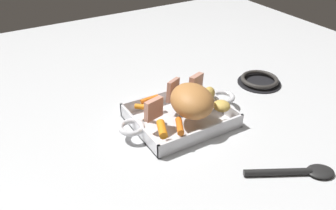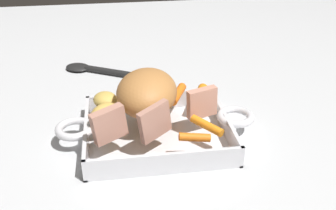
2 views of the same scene
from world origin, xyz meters
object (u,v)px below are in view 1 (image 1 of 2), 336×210
at_px(roast_slice_thin, 173,90).
at_px(pork_roast, 192,101).
at_px(roasting_dish, 180,117).
at_px(baby_carrot_center_right, 146,107).
at_px(roast_slice_outer, 154,109).
at_px(stove_burner_rear, 259,81).
at_px(baby_carrot_northeast, 150,99).
at_px(baby_carrot_southwest, 162,129).
at_px(roast_slice_thick, 196,84).
at_px(baby_carrot_southeast, 180,126).
at_px(potato_whole, 222,106).
at_px(potato_halved, 208,94).
at_px(serving_spoon, 299,172).

bearing_deg(roast_slice_thin, pork_roast, 92.66).
distance_m(roasting_dish, baby_carrot_center_right, 0.11).
distance_m(roast_slice_outer, stove_burner_rear, 0.48).
height_order(baby_carrot_northeast, baby_carrot_southwest, baby_carrot_southwest).
xyz_separation_m(roasting_dish, roast_slice_thin, (-0.01, -0.06, 0.06)).
distance_m(baby_carrot_southwest, stove_burner_rear, 0.51).
bearing_deg(roast_slice_thin, baby_carrot_center_right, 6.36).
bearing_deg(roast_slice_outer, roasting_dish, -179.28).
xyz_separation_m(pork_roast, roast_slice_thin, (0.00, -0.10, -0.01)).
distance_m(baby_carrot_center_right, stove_burner_rear, 0.47).
bearing_deg(roast_slice_thick, baby_carrot_southeast, 43.38).
relative_size(baby_carrot_center_right, baby_carrot_southwest, 1.14).
bearing_deg(potato_whole, potato_halved, -90.52).
height_order(roast_slice_thick, serving_spoon, roast_slice_thick).
height_order(roasting_dish, roast_slice_thin, roast_slice_thin).
xyz_separation_m(pork_roast, baby_carrot_center_right, (0.11, -0.09, -0.04)).
distance_m(baby_carrot_northeast, baby_carrot_center_right, 0.05).
height_order(roast_slice_thick, baby_carrot_southeast, roast_slice_thick).
distance_m(roast_slice_thin, roast_slice_thick, 0.08).
height_order(potato_whole, stove_burner_rear, potato_whole).
bearing_deg(baby_carrot_southeast, baby_carrot_southwest, -11.57).
height_order(roast_slice_thin, potato_halved, roast_slice_thin).
xyz_separation_m(roast_slice_thick, serving_spoon, (-0.04, 0.41, -0.07)).
bearing_deg(baby_carrot_southwest, roast_slice_thin, -130.81).
height_order(roast_slice_thin, baby_carrot_northeast, roast_slice_thin).
distance_m(potato_halved, serving_spoon, 0.36).
distance_m(baby_carrot_southeast, baby_carrot_southwest, 0.05).
xyz_separation_m(baby_carrot_southeast, serving_spoon, (-0.19, 0.27, -0.05)).
xyz_separation_m(roasting_dish, potato_halved, (-0.10, -0.00, 0.05)).
distance_m(roast_slice_thin, baby_carrot_northeast, 0.08).
bearing_deg(roast_slice_thin, potato_whole, 124.53).
bearing_deg(roast_slice_thin, potato_halved, 146.58).
height_order(pork_roast, stove_burner_rear, pork_roast).
relative_size(pork_roast, stove_burner_rear, 0.99).
bearing_deg(baby_carrot_southeast, potato_whole, -174.28).
bearing_deg(baby_carrot_southeast, roast_slice_outer, -67.29).
xyz_separation_m(roast_slice_thick, baby_carrot_center_right, (0.19, 0.01, -0.02)).
xyz_separation_m(roasting_dish, pork_roast, (-0.02, 0.04, 0.07)).
height_order(baby_carrot_center_right, serving_spoon, baby_carrot_center_right).
distance_m(roast_slice_outer, potato_halved, 0.19).
bearing_deg(stove_burner_rear, roast_slice_thin, -0.54).
bearing_deg(potato_halved, roast_slice_thin, -33.42).
bearing_deg(baby_carrot_southeast, serving_spoon, 125.35).
height_order(roasting_dish, baby_carrot_center_right, baby_carrot_center_right).
relative_size(potato_halved, stove_burner_rear, 0.40).
relative_size(roast_slice_thin, baby_carrot_southwest, 1.08).
bearing_deg(serving_spoon, roast_slice_outer, 151.01).
height_order(roast_slice_outer, baby_carrot_southwest, roast_slice_outer).
relative_size(pork_roast, roast_slice_thick, 2.45).
relative_size(roasting_dish, baby_carrot_southeast, 5.70).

